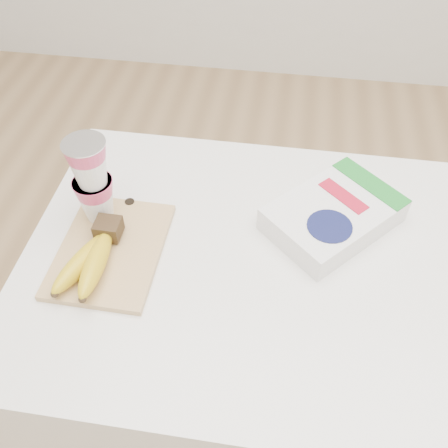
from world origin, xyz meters
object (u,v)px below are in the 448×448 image
table (278,361)px  yogurt_stack (92,179)px  bananas (92,258)px  cereal_box (333,215)px  cutting_board (111,250)px

table → yogurt_stack: size_ratio=5.60×
bananas → table: bearing=10.8°
bananas → cereal_box: bananas is taller
table → cutting_board: bearing=-175.9°
bananas → yogurt_stack: bearing=101.9°
cutting_board → cereal_box: cereal_box is taller
table → cutting_board: 0.53m
yogurt_stack → cutting_board: bearing=-60.8°
yogurt_stack → bananas: bearing=-78.1°
bananas → cereal_box: 0.47m
bananas → cutting_board: bearing=68.6°
table → cereal_box: 0.44m
table → bananas: bananas is taller
yogurt_stack → cereal_box: bearing=7.2°
cutting_board → yogurt_stack: 0.14m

